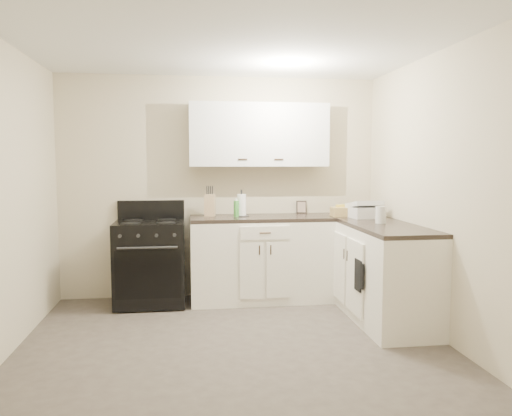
{
  "coord_description": "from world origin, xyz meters",
  "views": [
    {
      "loc": [
        -0.38,
        -3.92,
        1.54
      ],
      "look_at": [
        0.28,
        0.85,
        1.09
      ],
      "focal_mm": 35.0,
      "sensor_mm": 36.0,
      "label": 1
    }
  ],
  "objects": [
    {
      "name": "countertop_right",
      "position": [
        1.5,
        0.85,
        0.92
      ],
      "size": [
        0.6,
        1.9,
        0.04
      ],
      "primitive_type": "cube",
      "color": "black",
      "rests_on": "base_cabinets_right"
    },
    {
      "name": "floor",
      "position": [
        0.0,
        0.0,
        0.0
      ],
      "size": [
        3.6,
        3.6,
        0.0
      ],
      "primitive_type": "plane",
      "color": "#473F38",
      "rests_on": "ground"
    },
    {
      "name": "wall_back",
      "position": [
        0.0,
        1.8,
        1.25
      ],
      "size": [
        3.6,
        0.0,
        3.6
      ],
      "primitive_type": "plane",
      "rotation": [
        1.57,
        0.0,
        0.0
      ],
      "color": "beige",
      "rests_on": "ground"
    },
    {
      "name": "base_cabinets_right",
      "position": [
        1.5,
        0.85,
        0.45
      ],
      "size": [
        0.6,
        1.9,
        0.9
      ],
      "primitive_type": "cube",
      "color": "white",
      "rests_on": "floor"
    },
    {
      "name": "picture_frame",
      "position": [
        0.95,
        1.76,
        1.01
      ],
      "size": [
        0.12,
        0.05,
        0.15
      ],
      "primitive_type": "cube",
      "rotation": [
        -0.14,
        0.0,
        -0.14
      ],
      "color": "black",
      "rests_on": "countertop_back"
    },
    {
      "name": "oven_mitt_near",
      "position": [
        1.18,
        0.36,
        0.51
      ],
      "size": [
        0.02,
        0.13,
        0.23
      ],
      "primitive_type": "cube",
      "color": "black",
      "rests_on": "base_cabinets_right"
    },
    {
      "name": "paper_towel",
      "position": [
        0.22,
        1.54,
        1.06
      ],
      "size": [
        0.11,
        0.11,
        0.24
      ],
      "primitive_type": "cylinder",
      "rotation": [
        0.0,
        0.0,
        -0.1
      ],
      "color": "white",
      "rests_on": "countertop_back"
    },
    {
      "name": "knife_block",
      "position": [
        -0.13,
        1.59,
        1.06
      ],
      "size": [
        0.13,
        0.12,
        0.24
      ],
      "primitive_type": "cube",
      "rotation": [
        0.0,
        0.0,
        -0.22
      ],
      "color": "tan",
      "rests_on": "countertop_back"
    },
    {
      "name": "stove",
      "position": [
        -0.78,
        1.48,
        0.46
      ],
      "size": [
        0.73,
        0.63,
        0.89
      ],
      "primitive_type": "cube",
      "color": "black",
      "rests_on": "floor"
    },
    {
      "name": "countertop_grill",
      "position": [
        1.52,
        1.22,
        1.0
      ],
      "size": [
        0.35,
        0.33,
        0.12
      ],
      "primitive_type": "cube",
      "rotation": [
        0.0,
        0.0,
        0.12
      ],
      "color": "silver",
      "rests_on": "countertop_right"
    },
    {
      "name": "oven_mitt_far",
      "position": [
        1.18,
        0.42,
        0.5
      ],
      "size": [
        0.02,
        0.17,
        0.29
      ],
      "primitive_type": "cube",
      "color": "black",
      "rests_on": "base_cabinets_right"
    },
    {
      "name": "wicker_basket",
      "position": [
        1.36,
        1.39,
        0.99
      ],
      "size": [
        0.31,
        0.21,
        0.1
      ],
      "primitive_type": "cube",
      "rotation": [
        0.0,
        0.0,
        -0.04
      ],
      "color": "tan",
      "rests_on": "countertop_right"
    },
    {
      "name": "upper_cabinets",
      "position": [
        0.43,
        1.65,
        1.84
      ],
      "size": [
        1.55,
        0.3,
        0.7
      ],
      "primitive_type": "cube",
      "color": "silver",
      "rests_on": "wall_back"
    },
    {
      "name": "soap_bottle",
      "position": [
        0.15,
        1.49,
        1.03
      ],
      "size": [
        0.06,
        0.06,
        0.18
      ],
      "primitive_type": "cylinder",
      "rotation": [
        0.0,
        0.0,
        0.08
      ],
      "color": "green",
      "rests_on": "countertop_back"
    },
    {
      "name": "ceiling",
      "position": [
        0.0,
        0.0,
        2.5
      ],
      "size": [
        3.6,
        3.6,
        0.0
      ],
      "primitive_type": "plane",
      "color": "white",
      "rests_on": "wall_back"
    },
    {
      "name": "wall_right",
      "position": [
        1.8,
        0.0,
        1.25
      ],
      "size": [
        0.0,
        3.6,
        3.6
      ],
      "primitive_type": "plane",
      "rotation": [
        1.57,
        0.0,
        -1.57
      ],
      "color": "beige",
      "rests_on": "ground"
    },
    {
      "name": "base_cabinets_back",
      "position": [
        0.43,
        1.5,
        0.45
      ],
      "size": [
        1.55,
        0.6,
        0.9
      ],
      "primitive_type": "cube",
      "color": "white",
      "rests_on": "floor"
    },
    {
      "name": "glass_jar",
      "position": [
        1.5,
        0.72,
        1.02
      ],
      "size": [
        0.11,
        0.11,
        0.17
      ],
      "primitive_type": "cylinder",
      "rotation": [
        0.0,
        0.0,
        -0.09
      ],
      "color": "silver",
      "rests_on": "countertop_right"
    },
    {
      "name": "wall_front",
      "position": [
        0.0,
        -1.8,
        1.25
      ],
      "size": [
        3.6,
        0.0,
        3.6
      ],
      "primitive_type": "plane",
      "rotation": [
        -1.57,
        0.0,
        0.0
      ],
      "color": "beige",
      "rests_on": "ground"
    },
    {
      "name": "countertop_back",
      "position": [
        0.43,
        1.5,
        0.92
      ],
      "size": [
        1.55,
        0.6,
        0.04
      ],
      "primitive_type": "cube",
      "color": "black",
      "rests_on": "base_cabinets_back"
    }
  ]
}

